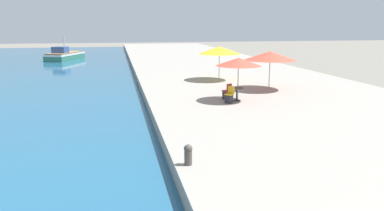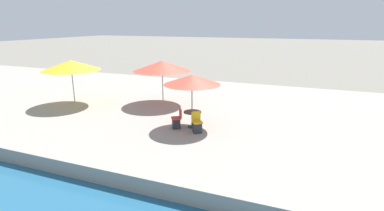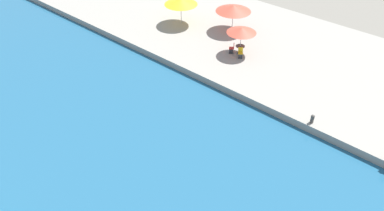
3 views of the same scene
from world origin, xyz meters
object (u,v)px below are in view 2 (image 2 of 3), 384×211
at_px(cafe_chair_right, 197,125).
at_px(cafe_table, 192,116).
at_px(cafe_umbrella_white, 162,66).
at_px(cafe_umbrella_pink, 192,80).
at_px(cafe_chair_left, 177,121).
at_px(cafe_umbrella_striped, 71,65).

bearing_deg(cafe_chair_right, cafe_table, -90.00).
xyz_separation_m(cafe_umbrella_white, cafe_table, (-3.25, -3.17, -1.68)).
distance_m(cafe_umbrella_white, cafe_table, 4.85).
relative_size(cafe_umbrella_white, cafe_table, 4.17).
relative_size(cafe_umbrella_pink, cafe_umbrella_white, 0.76).
bearing_deg(cafe_umbrella_white, cafe_umbrella_pink, -135.51).
height_order(cafe_table, cafe_chair_left, cafe_chair_left).
bearing_deg(cafe_umbrella_striped, cafe_umbrella_pink, -97.79).
xyz_separation_m(cafe_umbrella_pink, cafe_chair_left, (-0.47, 0.55, -1.86)).
distance_m(cafe_umbrella_pink, cafe_chair_right, 2.03).
height_order(cafe_umbrella_pink, cafe_chair_right, cafe_umbrella_pink).
bearing_deg(cafe_chair_left, cafe_table, -90.00).
xyz_separation_m(cafe_umbrella_striped, cafe_table, (-1.14, -7.86, -1.74)).
xyz_separation_m(cafe_umbrella_pink, cafe_umbrella_striped, (1.07, 7.81, 0.09)).
bearing_deg(cafe_umbrella_pink, cafe_chair_right, -142.38).
bearing_deg(cafe_chair_left, cafe_umbrella_pink, -82.93).
height_order(cafe_table, cafe_chair_right, cafe_chair_right).
xyz_separation_m(cafe_umbrella_striped, cafe_chair_right, (-1.71, -8.30, -1.95)).
height_order(cafe_umbrella_white, cafe_chair_left, cafe_umbrella_white).
relative_size(cafe_umbrella_striped, cafe_table, 4.03).
bearing_deg(cafe_umbrella_striped, cafe_table, -98.27).
distance_m(cafe_umbrella_pink, cafe_chair_left, 2.00).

